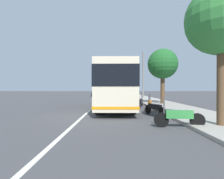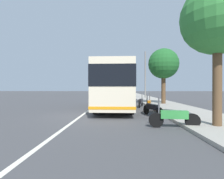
{
  "view_description": "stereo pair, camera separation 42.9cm",
  "coord_description": "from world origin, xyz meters",
  "px_view_note": "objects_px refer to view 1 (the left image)",
  "views": [
    {
      "loc": [
        -10.54,
        -1.77,
        1.62
      ],
      "look_at": [
        5.6,
        -1.64,
        1.55
      ],
      "focal_mm": 28.38,
      "sensor_mm": 36.0,
      "label": 1
    },
    {
      "loc": [
        -10.53,
        -2.2,
        1.62
      ],
      "look_at": [
        5.6,
        -1.64,
        1.55
      ],
      "focal_mm": 28.38,
      "sensor_mm": 36.0,
      "label": 2
    }
  ],
  "objects_px": {
    "utility_pole": "(143,75)",
    "motorcycle_mid_row": "(141,102)",
    "car_behind_bus": "(114,92)",
    "roadside_tree_mid_block": "(163,64)",
    "motorcycle_angled": "(179,117)",
    "roadside_tree_near_camera": "(222,20)",
    "car_oncoming": "(96,93)",
    "coach_bus": "(116,85)",
    "motorcycle_by_tree": "(150,104)",
    "motorcycle_nearest_curb": "(155,108)"
  },
  "relations": [
    {
      "from": "car_oncoming",
      "to": "car_behind_bus",
      "type": "bearing_deg",
      "value": 159.95
    },
    {
      "from": "coach_bus",
      "to": "motorcycle_mid_row",
      "type": "bearing_deg",
      "value": -65.79
    },
    {
      "from": "car_behind_bus",
      "to": "roadside_tree_mid_block",
      "type": "relative_size",
      "value": 0.7
    },
    {
      "from": "motorcycle_angled",
      "to": "roadside_tree_mid_block",
      "type": "relative_size",
      "value": 0.36
    },
    {
      "from": "motorcycle_nearest_curb",
      "to": "motorcycle_by_tree",
      "type": "height_order",
      "value": "motorcycle_by_tree"
    },
    {
      "from": "car_behind_bus",
      "to": "roadside_tree_near_camera",
      "type": "xyz_separation_m",
      "value": [
        -42.4,
        -4.34,
        3.64
      ]
    },
    {
      "from": "roadside_tree_mid_block",
      "to": "motorcycle_by_tree",
      "type": "bearing_deg",
      "value": 154.42
    },
    {
      "from": "coach_bus",
      "to": "motorcycle_angled",
      "type": "bearing_deg",
      "value": -160.36
    },
    {
      "from": "utility_pole",
      "to": "car_oncoming",
      "type": "bearing_deg",
      "value": 44.55
    },
    {
      "from": "coach_bus",
      "to": "utility_pole",
      "type": "xyz_separation_m",
      "value": [
        14.58,
        -4.73,
        1.96
      ]
    },
    {
      "from": "motorcycle_mid_row",
      "to": "car_oncoming",
      "type": "relative_size",
      "value": 0.45
    },
    {
      "from": "car_oncoming",
      "to": "roadside_tree_mid_block",
      "type": "bearing_deg",
      "value": 21.8
    },
    {
      "from": "roadside_tree_near_camera",
      "to": "utility_pole",
      "type": "distance_m",
      "value": 22.13
    },
    {
      "from": "utility_pole",
      "to": "motorcycle_mid_row",
      "type": "bearing_deg",
      "value": 169.73
    },
    {
      "from": "coach_bus",
      "to": "roadside_tree_mid_block",
      "type": "bearing_deg",
      "value": -56.2
    },
    {
      "from": "car_oncoming",
      "to": "roadside_tree_mid_block",
      "type": "xyz_separation_m",
      "value": [
        -20.28,
        -8.75,
        3.42
      ]
    },
    {
      "from": "motorcycle_by_tree",
      "to": "car_behind_bus",
      "type": "xyz_separation_m",
      "value": [
        36.46,
        2.66,
        0.28
      ]
    },
    {
      "from": "car_oncoming",
      "to": "motorcycle_angled",
      "type": "bearing_deg",
      "value": 10.37
    },
    {
      "from": "motorcycle_nearest_curb",
      "to": "motorcycle_mid_row",
      "type": "bearing_deg",
      "value": -20.05
    },
    {
      "from": "motorcycle_angled",
      "to": "roadside_tree_near_camera",
      "type": "distance_m",
      "value": 4.27
    },
    {
      "from": "motorcycle_by_tree",
      "to": "roadside_tree_mid_block",
      "type": "xyz_separation_m",
      "value": [
        4.73,
        -2.26,
        3.61
      ]
    },
    {
      "from": "motorcycle_by_tree",
      "to": "motorcycle_angled",
      "type": "bearing_deg",
      "value": -166.19
    },
    {
      "from": "car_oncoming",
      "to": "roadside_tree_near_camera",
      "type": "distance_m",
      "value": 32.22
    },
    {
      "from": "motorcycle_nearest_curb",
      "to": "motorcycle_mid_row",
      "type": "relative_size",
      "value": 0.95
    },
    {
      "from": "motorcycle_nearest_curb",
      "to": "car_oncoming",
      "type": "distance_m",
      "value": 28.25
    },
    {
      "from": "motorcycle_nearest_curb",
      "to": "motorcycle_mid_row",
      "type": "xyz_separation_m",
      "value": [
        5.13,
        0.02,
        0.01
      ]
    },
    {
      "from": "roadside_tree_near_camera",
      "to": "utility_pole",
      "type": "relative_size",
      "value": 0.76
    },
    {
      "from": "motorcycle_nearest_curb",
      "to": "car_oncoming",
      "type": "xyz_separation_m",
      "value": [
        27.55,
        6.25,
        0.22
      ]
    },
    {
      "from": "car_behind_bus",
      "to": "utility_pole",
      "type": "distance_m",
      "value": 21.09
    },
    {
      "from": "motorcycle_angled",
      "to": "car_behind_bus",
      "type": "height_order",
      "value": "car_behind_bus"
    },
    {
      "from": "motorcycle_nearest_curb",
      "to": "car_behind_bus",
      "type": "bearing_deg",
      "value": -16.78
    },
    {
      "from": "motorcycle_nearest_curb",
      "to": "utility_pole",
      "type": "xyz_separation_m",
      "value": [
        18.72,
        -2.44,
        3.43
      ]
    },
    {
      "from": "motorcycle_angled",
      "to": "motorcycle_mid_row",
      "type": "distance_m",
      "value": 8.4
    },
    {
      "from": "motorcycle_mid_row",
      "to": "roadside_tree_mid_block",
      "type": "distance_m",
      "value": 4.91
    },
    {
      "from": "car_behind_bus",
      "to": "utility_pole",
      "type": "relative_size",
      "value": 0.51
    },
    {
      "from": "motorcycle_nearest_curb",
      "to": "roadside_tree_near_camera",
      "type": "bearing_deg",
      "value": -170.83
    },
    {
      "from": "motorcycle_mid_row",
      "to": "roadside_tree_mid_block",
      "type": "xyz_separation_m",
      "value": [
        2.14,
        -2.53,
        3.63
      ]
    },
    {
      "from": "coach_bus",
      "to": "car_behind_bus",
      "type": "distance_m",
      "value": 34.89
    },
    {
      "from": "motorcycle_by_tree",
      "to": "motorcycle_mid_row",
      "type": "bearing_deg",
      "value": 19.54
    },
    {
      "from": "roadside_tree_mid_block",
      "to": "utility_pole",
      "type": "distance_m",
      "value": 11.45
    },
    {
      "from": "roadside_tree_near_camera",
      "to": "utility_pole",
      "type": "height_order",
      "value": "utility_pole"
    },
    {
      "from": "motorcycle_nearest_curb",
      "to": "car_oncoming",
      "type": "bearing_deg",
      "value": -7.54
    },
    {
      "from": "motorcycle_nearest_curb",
      "to": "utility_pole",
      "type": "distance_m",
      "value": 19.18
    },
    {
      "from": "car_oncoming",
      "to": "motorcycle_nearest_curb",
      "type": "bearing_deg",
      "value": 11.24
    },
    {
      "from": "roadside_tree_mid_block",
      "to": "utility_pole",
      "type": "height_order",
      "value": "utility_pole"
    },
    {
      "from": "roadside_tree_near_camera",
      "to": "motorcycle_by_tree",
      "type": "bearing_deg",
      "value": 15.83
    },
    {
      "from": "motorcycle_nearest_curb",
      "to": "motorcycle_by_tree",
      "type": "bearing_deg",
      "value": -25.7
    },
    {
      "from": "car_oncoming",
      "to": "car_behind_bus",
      "type": "relative_size",
      "value": 1.17
    },
    {
      "from": "coach_bus",
      "to": "roadside_tree_mid_block",
      "type": "relative_size",
      "value": 1.96
    },
    {
      "from": "roadside_tree_near_camera",
      "to": "utility_pole",
      "type": "bearing_deg",
      "value": -1.34
    }
  ]
}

